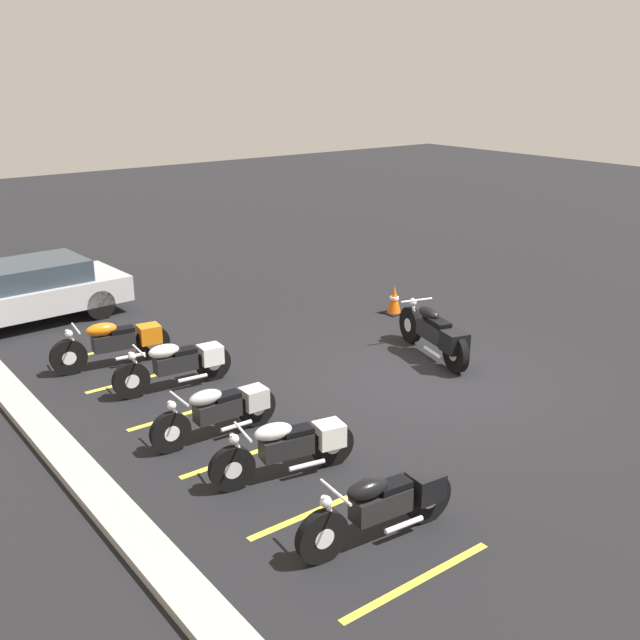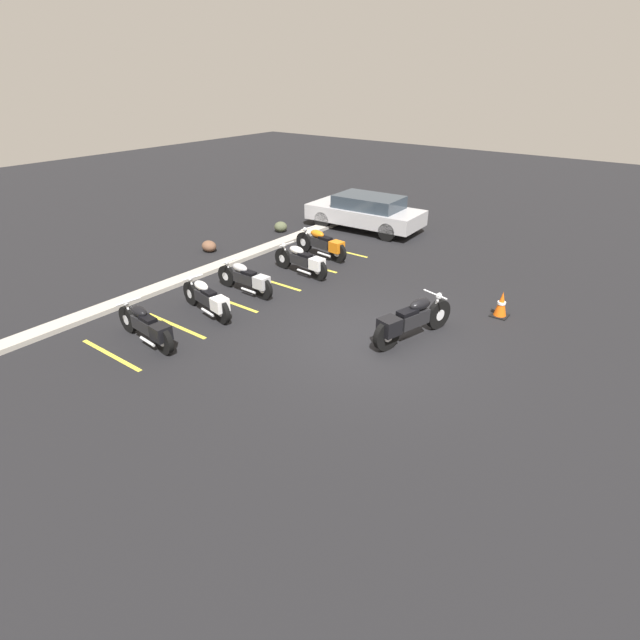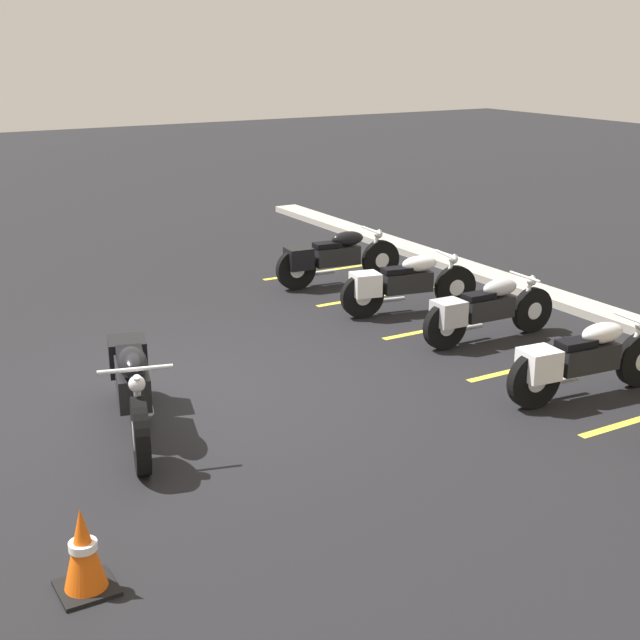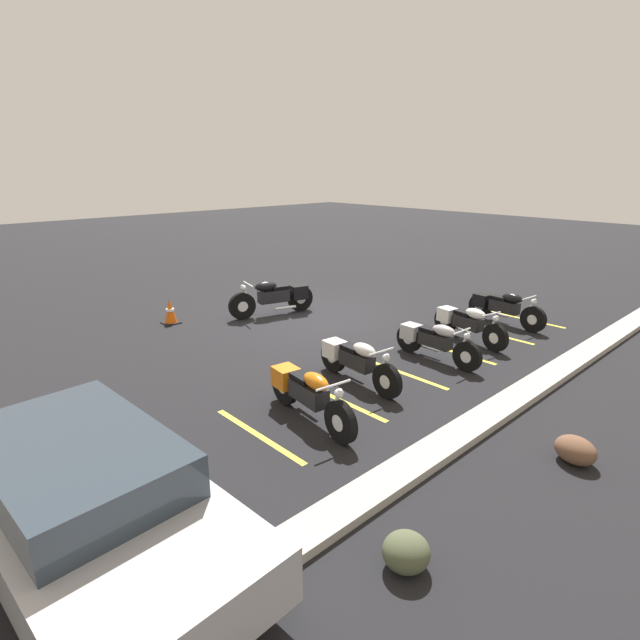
{
  "view_description": "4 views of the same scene",
  "coord_description": "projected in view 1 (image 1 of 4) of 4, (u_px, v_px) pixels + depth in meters",
  "views": [
    {
      "loc": [
        -8.54,
        8.87,
        5.17
      ],
      "look_at": [
        1.29,
        1.42,
        0.98
      ],
      "focal_mm": 42.0,
      "sensor_mm": 36.0,
      "label": 1
    },
    {
      "loc": [
        -8.49,
        -5.06,
        5.45
      ],
      "look_at": [
        -0.52,
        1.0,
        0.41
      ],
      "focal_mm": 28.0,
      "sensor_mm": 36.0,
      "label": 2
    },
    {
      "loc": [
        8.49,
        -3.23,
        3.73
      ],
      "look_at": [
        1.17,
        1.07,
        1.02
      ],
      "focal_mm": 50.0,
      "sensor_mm": 36.0,
      "label": 3
    },
    {
      "loc": [
        8.45,
        9.45,
        3.84
      ],
      "look_at": [
        1.25,
        1.75,
        0.55
      ],
      "focal_mm": 28.0,
      "sensor_mm": 36.0,
      "label": 4
    }
  ],
  "objects": [
    {
      "name": "ground",
      "position": [
        428.0,
        376.0,
        13.18
      ],
      "size": [
        60.0,
        60.0,
        0.0
      ],
      "primitive_type": "plane",
      "color": "black"
    },
    {
      "name": "motorcycle_black_featured",
      "position": [
        436.0,
        333.0,
        13.83
      ],
      "size": [
        2.32,
        0.94,
        0.93
      ],
      "rotation": [
        0.0,
        0.0,
        -0.26
      ],
      "color": "black",
      "rests_on": "ground"
    },
    {
      "name": "parked_bike_0",
      "position": [
        385.0,
        504.0,
        8.53
      ],
      "size": [
        0.6,
        2.12,
        0.83
      ],
      "rotation": [
        0.0,
        0.0,
        1.48
      ],
      "color": "black",
      "rests_on": "ground"
    },
    {
      "name": "parked_bike_1",
      "position": [
        291.0,
        446.0,
        9.85
      ],
      "size": [
        0.71,
        2.04,
        0.81
      ],
      "rotation": [
        0.0,
        0.0,
        1.39
      ],
      "color": "black",
      "rests_on": "ground"
    },
    {
      "name": "parked_bike_2",
      "position": [
        221.0,
        410.0,
        10.91
      ],
      "size": [
        0.57,
        2.02,
        0.79
      ],
      "rotation": [
        0.0,
        0.0,
        1.54
      ],
      "color": "black",
      "rests_on": "ground"
    },
    {
      "name": "parked_bike_3",
      "position": [
        179.0,
        363.0,
        12.59
      ],
      "size": [
        0.6,
        2.08,
        0.82
      ],
      "rotation": [
        0.0,
        0.0,
        1.48
      ],
      "color": "black",
      "rests_on": "ground"
    },
    {
      "name": "parked_bike_4",
      "position": [
        117.0,
        342.0,
        13.52
      ],
      "size": [
        0.67,
        2.16,
        0.85
      ],
      "rotation": [
        0.0,
        0.0,
        1.44
      ],
      "color": "black",
      "rests_on": "ground"
    },
    {
      "name": "car_silver",
      "position": [
        22.0,
        292.0,
        15.73
      ],
      "size": [
        2.01,
        4.39,
        1.29
      ],
      "rotation": [
        0.0,
        0.0,
        1.62
      ],
      "color": "black",
      "rests_on": "ground"
    },
    {
      "name": "concrete_curb",
      "position": [
        90.0,
        484.0,
        9.66
      ],
      "size": [
        18.0,
        0.5,
        0.12
      ],
      "primitive_type": "cube",
      "color": "#A8A399",
      "rests_on": "ground"
    },
    {
      "name": "traffic_cone",
      "position": [
        394.0,
        300.0,
        16.43
      ],
      "size": [
        0.4,
        0.4,
        0.65
      ],
      "color": "black",
      "rests_on": "ground"
    },
    {
      "name": "stall_line_0",
      "position": [
        418.0,
        581.0,
        7.93
      ],
      "size": [
        0.1,
        2.1,
        0.0
      ],
      "primitive_type": "cube",
      "color": "gold",
      "rests_on": "ground"
    },
    {
      "name": "stall_line_1",
      "position": [
        321.0,
        509.0,
        9.22
      ],
      "size": [
        0.1,
        2.1,
        0.0
      ],
      "primitive_type": "cube",
      "color": "gold",
      "rests_on": "ground"
    },
    {
      "name": "stall_line_2",
      "position": [
        247.0,
        455.0,
        10.51
      ],
      "size": [
        0.1,
        2.1,
        0.0
      ],
      "primitive_type": "cube",
      "color": "gold",
      "rests_on": "ground"
    },
    {
      "name": "stall_line_3",
      "position": [
        190.0,
        412.0,
        11.8
      ],
      "size": [
        0.1,
        2.1,
        0.0
      ],
      "primitive_type": "cube",
      "color": "gold",
      "rests_on": "ground"
    },
    {
      "name": "stall_line_4",
      "position": [
        144.0,
        378.0,
        13.09
      ],
      "size": [
        0.1,
        2.1,
        0.0
      ],
      "primitive_type": "cube",
      "color": "gold",
      "rests_on": "ground"
    },
    {
      "name": "stall_line_5",
      "position": [
        106.0,
        350.0,
        14.38
      ],
      "size": [
        0.1,
        2.1,
        0.0
      ],
      "primitive_type": "cube",
      "color": "gold",
      "rests_on": "ground"
    }
  ]
}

